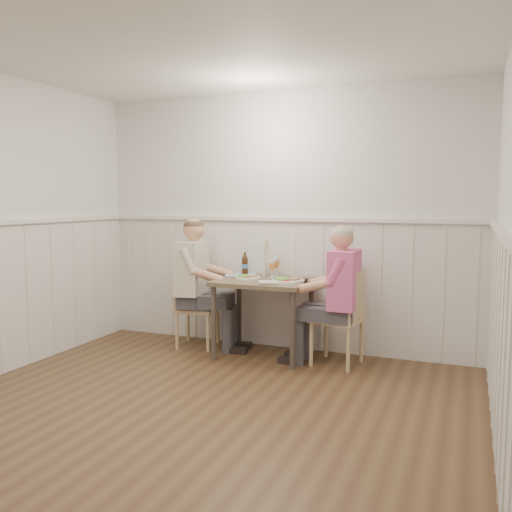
# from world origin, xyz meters

# --- Properties ---
(ground_plane) EXTENTS (4.50, 4.50, 0.00)m
(ground_plane) POSITION_xyz_m (0.00, 0.00, 0.00)
(ground_plane) COLOR #49311F
(room_shell) EXTENTS (4.04, 4.54, 2.60)m
(room_shell) POSITION_xyz_m (0.00, 0.00, 1.52)
(room_shell) COLOR white
(room_shell) RESTS_ON ground
(wainscot) EXTENTS (4.00, 4.49, 1.34)m
(wainscot) POSITION_xyz_m (0.00, 0.69, 0.69)
(wainscot) COLOR silver
(wainscot) RESTS_ON ground
(dining_table) EXTENTS (0.88, 0.70, 0.75)m
(dining_table) POSITION_xyz_m (-0.05, 1.84, 0.65)
(dining_table) COLOR brown
(dining_table) RESTS_ON ground
(chair_right) EXTENTS (0.47, 0.47, 0.88)m
(chair_right) POSITION_xyz_m (0.73, 1.84, 0.48)
(chair_right) COLOR tan
(chair_right) RESTS_ON ground
(chair_left) EXTENTS (0.44, 0.44, 0.81)m
(chair_left) POSITION_xyz_m (-0.86, 1.91, 0.44)
(chair_left) COLOR tan
(chair_left) RESTS_ON ground
(man_in_pink) EXTENTS (0.60, 0.42, 1.31)m
(man_in_pink) POSITION_xyz_m (0.71, 1.79, 0.55)
(man_in_pink) COLOR #3F3F47
(man_in_pink) RESTS_ON ground
(diner_cream) EXTENTS (0.67, 0.47, 1.35)m
(diner_cream) POSITION_xyz_m (-0.79, 1.85, 0.57)
(diner_cream) COLOR #3F3F47
(diner_cream) RESTS_ON ground
(plate_man) EXTENTS (0.30, 0.30, 0.08)m
(plate_man) POSITION_xyz_m (0.20, 1.79, 0.77)
(plate_man) COLOR white
(plate_man) RESTS_ON dining_table
(plate_diner) EXTENTS (0.24, 0.24, 0.06)m
(plate_diner) POSITION_xyz_m (-0.23, 1.86, 0.77)
(plate_diner) COLOR white
(plate_diner) RESTS_ON dining_table
(beer_glass_a) EXTENTS (0.08, 0.08, 0.20)m
(beer_glass_a) POSITION_xyz_m (-0.02, 2.10, 0.88)
(beer_glass_a) COLOR silver
(beer_glass_a) RESTS_ON dining_table
(beer_glass_b) EXTENTS (0.07, 0.07, 0.18)m
(beer_glass_b) POSITION_xyz_m (-0.02, 2.00, 0.87)
(beer_glass_b) COLOR silver
(beer_glass_b) RESTS_ON dining_table
(beer_bottle) EXTENTS (0.06, 0.06, 0.23)m
(beer_bottle) POSITION_xyz_m (-0.35, 2.11, 0.85)
(beer_bottle) COLOR #311E0B
(beer_bottle) RESTS_ON dining_table
(rolled_napkin) EXTENTS (0.18, 0.08, 0.04)m
(rolled_napkin) POSITION_xyz_m (0.10, 1.57, 0.77)
(rolled_napkin) COLOR white
(rolled_napkin) RESTS_ON dining_table
(grass_vase) EXTENTS (0.04, 0.04, 0.38)m
(grass_vase) POSITION_xyz_m (-0.14, 2.11, 0.92)
(grass_vase) COLOR silver
(grass_vase) RESTS_ON dining_table
(gingham_mat) EXTENTS (0.38, 0.35, 0.01)m
(gingham_mat) POSITION_xyz_m (-0.38, 2.06, 0.75)
(gingham_mat) COLOR #4973AF
(gingham_mat) RESTS_ON dining_table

